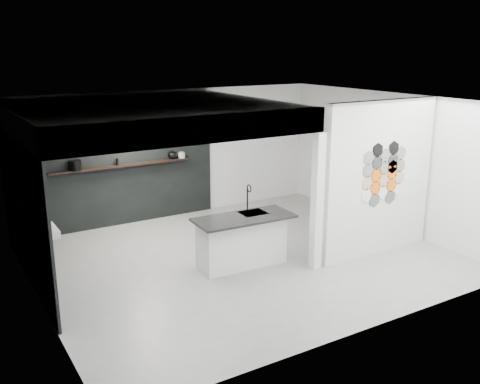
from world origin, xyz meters
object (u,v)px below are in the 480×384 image
partition_panel (379,179)px  glass_bowl (182,155)px  kitchen_island (242,240)px  kettle (172,155)px  bottle_dark (117,162)px  wall_basin (44,232)px  stockpot (75,165)px  glass_vase (182,155)px  utensil_cup (73,168)px

partition_panel → glass_bowl: bearing=118.2°
partition_panel → kitchen_island: (-2.42, 0.75, -0.93)m
kettle → glass_bowl: kettle is taller
bottle_dark → wall_basin: bearing=-133.1°
kitchen_island → stockpot: 3.81m
wall_basin → bottle_dark: (1.93, 2.07, 0.54)m
stockpot → glass_bowl: bearing=0.0°
stockpot → glass_vase: size_ratio=1.77×
bottle_dark → utensil_cup: bottle_dark is taller
stockpot → glass_bowl: stockpot is taller
glass_vase → kettle: bearing=180.0°
partition_panel → kitchen_island: bearing=162.9°
wall_basin → utensil_cup: (1.03, 2.07, 0.52)m
glass_vase → stockpot: bearing=180.0°
wall_basin → glass_bowl: glass_bowl is taller
glass_bowl → glass_vase: glass_vase is taller
glass_bowl → bottle_dark: size_ratio=1.13×
wall_basin → kitchen_island: 3.24m
glass_vase → utensil_cup: glass_vase is taller
glass_vase → partition_panel: bearing=-61.8°
kitchen_island → glass_bowl: size_ratio=11.02×
wall_basin → stockpot: bearing=62.4°
stockpot → kettle: (2.10, 0.00, -0.01)m
kitchen_island → kettle: size_ratio=8.71×
partition_panel → stockpot: 5.85m
wall_basin → bottle_dark: bottle_dark is taller
stockpot → bottle_dark: 0.85m
partition_panel → kitchen_island: size_ratio=1.61×
stockpot → utensil_cup: (-0.05, 0.00, -0.05)m
kitchen_island → glass_bowl: 3.27m
kettle → glass_vase: size_ratio=1.47×
stockpot → utensil_cup: stockpot is taller
kitchen_island → glass_vase: 3.27m
wall_basin → stockpot: (1.08, 2.07, 0.57)m
kitchen_island → utensil_cup: (-2.01, 3.12, 0.90)m
wall_basin → bottle_dark: size_ratio=4.29×
stockpot → glass_vase: 2.31m
wall_basin → bottle_dark: 2.88m
bottle_dark → kettle: bearing=0.0°
bottle_dark → glass_bowl: bearing=0.0°
wall_basin → stockpot: 2.40m
bottle_dark → utensil_cup: size_ratio=1.51×
bottle_dark → glass_vase: bearing=0.0°
kettle → utensil_cup: bearing=171.3°
utensil_cup → bottle_dark: bearing=0.0°
glass_bowl → bottle_dark: bottle_dark is taller
partition_panel → glass_bowl: partition_panel is taller
partition_panel → glass_bowl: 4.39m
kettle → utensil_cup: size_ratio=2.16×
wall_basin → glass_vase: 4.01m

